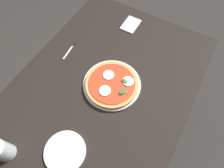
{
  "coord_description": "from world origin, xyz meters",
  "views": [
    {
      "loc": [
        0.4,
        0.27,
        1.61
      ],
      "look_at": [
        -0.02,
        0.04,
        0.74
      ],
      "focal_mm": 30.47,
      "sensor_mm": 36.0,
      "label": 1
    }
  ],
  "objects_px": {
    "plate_white": "(65,152)",
    "glass_cup": "(1,150)",
    "serving_tray": "(112,84)",
    "pizza": "(112,84)",
    "knife": "(72,46)",
    "napkin": "(131,25)",
    "dining_table": "(105,93)"
  },
  "relations": [
    {
      "from": "knife",
      "to": "glass_cup",
      "type": "bearing_deg",
      "value": 9.43
    },
    {
      "from": "serving_tray",
      "to": "dining_table",
      "type": "bearing_deg",
      "value": -66.27
    },
    {
      "from": "serving_tray",
      "to": "napkin",
      "type": "distance_m",
      "value": 0.45
    },
    {
      "from": "plate_white",
      "to": "knife",
      "type": "height_order",
      "value": "plate_white"
    },
    {
      "from": "glass_cup",
      "to": "serving_tray",
      "type": "bearing_deg",
      "value": 156.43
    },
    {
      "from": "knife",
      "to": "dining_table",
      "type": "bearing_deg",
      "value": 67.52
    },
    {
      "from": "serving_tray",
      "to": "glass_cup",
      "type": "relative_size",
      "value": 2.67
    },
    {
      "from": "napkin",
      "to": "knife",
      "type": "bearing_deg",
      "value": -33.88
    },
    {
      "from": "glass_cup",
      "to": "plate_white",
      "type": "bearing_deg",
      "value": 120.73
    },
    {
      "from": "plate_white",
      "to": "napkin",
      "type": "relative_size",
      "value": 1.42
    },
    {
      "from": "pizza",
      "to": "knife",
      "type": "height_order",
      "value": "pizza"
    },
    {
      "from": "serving_tray",
      "to": "pizza",
      "type": "relative_size",
      "value": 1.11
    },
    {
      "from": "pizza",
      "to": "napkin",
      "type": "distance_m",
      "value": 0.46
    },
    {
      "from": "plate_white",
      "to": "glass_cup",
      "type": "distance_m",
      "value": 0.26
    },
    {
      "from": "serving_tray",
      "to": "pizza",
      "type": "distance_m",
      "value": 0.02
    },
    {
      "from": "napkin",
      "to": "glass_cup",
      "type": "bearing_deg",
      "value": -6.85
    },
    {
      "from": "dining_table",
      "to": "pizza",
      "type": "relative_size",
      "value": 4.43
    },
    {
      "from": "dining_table",
      "to": "serving_tray",
      "type": "distance_m",
      "value": 0.12
    },
    {
      "from": "napkin",
      "to": "pizza",
      "type": "bearing_deg",
      "value": 14.7
    },
    {
      "from": "dining_table",
      "to": "knife",
      "type": "xyz_separation_m",
      "value": [
        -0.12,
        -0.3,
        0.11
      ]
    },
    {
      "from": "glass_cup",
      "to": "pizza",
      "type": "bearing_deg",
      "value": 155.9
    },
    {
      "from": "glass_cup",
      "to": "napkin",
      "type": "bearing_deg",
      "value": 173.15
    },
    {
      "from": "glass_cup",
      "to": "dining_table",
      "type": "bearing_deg",
      "value": 159.16
    },
    {
      "from": "serving_tray",
      "to": "glass_cup",
      "type": "xyz_separation_m",
      "value": [
        0.53,
        -0.23,
        0.05
      ]
    },
    {
      "from": "pizza",
      "to": "serving_tray",
      "type": "bearing_deg",
      "value": -153.6
    },
    {
      "from": "napkin",
      "to": "knife",
      "type": "distance_m",
      "value": 0.4
    },
    {
      "from": "plate_white",
      "to": "knife",
      "type": "distance_m",
      "value": 0.6
    },
    {
      "from": "dining_table",
      "to": "knife",
      "type": "relative_size",
      "value": 7.45
    },
    {
      "from": "plate_white",
      "to": "glass_cup",
      "type": "height_order",
      "value": "glass_cup"
    },
    {
      "from": "napkin",
      "to": "serving_tray",
      "type": "bearing_deg",
      "value": 14.52
    },
    {
      "from": "pizza",
      "to": "napkin",
      "type": "height_order",
      "value": "pizza"
    },
    {
      "from": "serving_tray",
      "to": "napkin",
      "type": "bearing_deg",
      "value": -165.48
    }
  ]
}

